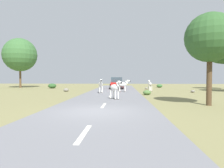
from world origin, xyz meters
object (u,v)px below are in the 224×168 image
Objects in this scene: tree_3 at (210,38)px; bush_3 at (159,86)px; zebra_0 at (101,84)px; bush_2 at (52,86)px; rock_2 at (193,91)px; car_1 at (116,83)px; rock_1 at (146,88)px; bush_0 at (147,93)px; zebra_1 at (150,84)px; car_0 at (117,83)px; zebra_2 at (115,88)px; zebra_3 at (123,84)px; rock_0 at (66,90)px; tree_2 at (20,55)px.

tree_3 is 22.13m from bush_3.
bush_2 is at bearing -57.41° from zebra_0.
car_1 is at bearing 143.70° from rock_2.
car_1 is at bearing 166.96° from rock_1.
bush_0 is at bearing -148.89° from rock_2.
zebra_1 is at bearing 79.40° from bush_0.
rock_2 is (4.65, -2.17, -0.72)m from zebra_1.
rock_2 is (9.10, -6.69, -0.70)m from car_1.
bush_0 is at bearing 98.91° from car_0.
car_0 reaches higher than bush_0.
car_0 is at bearing 173.51° from bush_3.
zebra_2 reaches higher than zebra_3.
rock_0 is (-4.56, 2.32, -0.77)m from zebra_0.
tree_3 is at bearing -83.25° from rock_1.
zebra_2 is 3.34× the size of rock_1.
tree_2 is 12.89× the size of rock_0.
tree_2 is (-16.45, 2.53, 4.73)m from car_1.
bush_0 is at bearing -159.69° from zebra_2.
car_1 is 17.30m from tree_2.
car_0 is at bearing -91.96° from car_1.
zebra_0 is 8.61m from car_1.
tree_2 is at bearing 170.35° from rock_1.
zebra_0 is at bearing -170.33° from rock_2.
zebra_0 is 19.17m from tree_2.
tree_2 is 21.84m from rock_1.
zebra_0 is 2.55× the size of rock_0.
rock_0 is at bearing -58.77° from bush_2.
rock_1 reaches higher than rock_2.
tree_3 is 4.41× the size of bush_2.
zebra_2 reaches higher than rock_1.
bush_2 is at bearing 121.23° from rock_0.
bush_2 is at bearing 17.83° from car_0.
car_1 is 3.42× the size of bush_2.
bush_2 is (-10.40, 1.09, -0.46)m from car_1.
car_1 is 10.70m from bush_0.
zebra_2 reaches higher than rock_2.
bush_2 is 2.00× the size of rock_0.
bush_3 is 1.53× the size of rock_0.
zebra_1 is 1.19× the size of bush_2.
zebra_2 is at bearing 88.06° from car_1.
bush_0 is at bearing -39.10° from bush_2.
zebra_0 is 15.56m from bush_3.
car_0 is (-1.15, 11.86, -0.07)m from zebra_3.
bush_2 is 2.89× the size of rock_1.
rock_1 is (1.01, 9.10, -0.08)m from bush_0.
zebra_3 is 11.91m from car_0.
tree_3 is (5.97, -2.73, 3.24)m from zebra_2.
car_0 is 0.78× the size of tree_3.
zebra_3 is 7.07m from rock_0.
zebra_3 is at bearing -130.59° from zebra_2.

